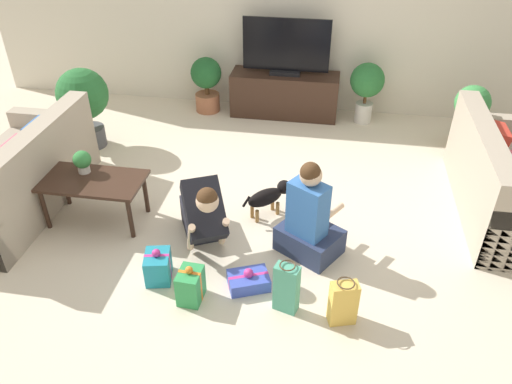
# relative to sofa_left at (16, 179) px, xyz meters

# --- Properties ---
(ground_plane) EXTENTS (16.00, 16.00, 0.00)m
(ground_plane) POSITION_rel_sofa_left_xyz_m (2.38, 0.24, -0.31)
(ground_plane) COLOR beige
(wall_back) EXTENTS (8.40, 0.06, 2.60)m
(wall_back) POSITION_rel_sofa_left_xyz_m (2.38, 2.87, 0.99)
(wall_back) COLOR beige
(wall_back) RESTS_ON ground_plane
(sofa_left) EXTENTS (0.92, 1.91, 0.86)m
(sofa_left) POSITION_rel_sofa_left_xyz_m (0.00, 0.00, 0.00)
(sofa_left) COLOR tan
(sofa_left) RESTS_ON ground_plane
(sofa_right) EXTENTS (0.92, 1.91, 0.86)m
(sofa_right) POSITION_rel_sofa_left_xyz_m (4.77, 0.72, -0.00)
(sofa_right) COLOR tan
(sofa_right) RESTS_ON ground_plane
(coffee_table) EXTENTS (0.96, 0.52, 0.46)m
(coffee_table) POSITION_rel_sofa_left_xyz_m (0.87, -0.10, 0.10)
(coffee_table) COLOR #382319
(coffee_table) RESTS_ON ground_plane
(tv_console) EXTENTS (1.42, 0.46, 0.58)m
(tv_console) POSITION_rel_sofa_left_xyz_m (2.36, 2.57, -0.02)
(tv_console) COLOR #382319
(tv_console) RESTS_ON ground_plane
(tv) EXTENTS (1.12, 0.20, 0.72)m
(tv) POSITION_rel_sofa_left_xyz_m (2.36, 2.57, 0.59)
(tv) COLOR black
(tv) RESTS_ON tv_console
(potted_plant_corner_left) EXTENTS (0.59, 0.59, 0.97)m
(potted_plant_corner_left) POSITION_rel_sofa_left_xyz_m (0.14, 1.30, 0.30)
(potted_plant_corner_left) COLOR #4C4C51
(potted_plant_corner_left) RESTS_ON ground_plane
(potted_plant_back_left) EXTENTS (0.41, 0.41, 0.75)m
(potted_plant_back_left) POSITION_rel_sofa_left_xyz_m (1.30, 2.52, 0.12)
(potted_plant_back_left) COLOR #A36042
(potted_plant_back_left) RESTS_ON ground_plane
(potted_plant_back_right) EXTENTS (0.44, 0.44, 0.80)m
(potted_plant_back_right) POSITION_rel_sofa_left_xyz_m (3.42, 2.52, 0.21)
(potted_plant_back_right) COLOR beige
(potted_plant_back_right) RESTS_ON ground_plane
(potted_plant_corner_right) EXTENTS (0.41, 0.41, 0.78)m
(potted_plant_corner_right) POSITION_rel_sofa_left_xyz_m (4.62, 2.02, 0.18)
(potted_plant_corner_right) COLOR #A36042
(potted_plant_corner_right) RESTS_ON ground_plane
(person_kneeling) EXTENTS (0.62, 0.84, 0.79)m
(person_kneeling) POSITION_rel_sofa_left_xyz_m (1.97, -0.29, 0.04)
(person_kneeling) COLOR #23232D
(person_kneeling) RESTS_ON ground_plane
(person_sitting) EXTENTS (0.65, 0.62, 0.94)m
(person_sitting) POSITION_rel_sofa_left_xyz_m (2.91, -0.25, 0.03)
(person_sitting) COLOR #283351
(person_sitting) RESTS_ON ground_plane
(dog) EXTENTS (0.44, 0.40, 0.33)m
(dog) POSITION_rel_sofa_left_xyz_m (2.49, 0.26, -0.09)
(dog) COLOR black
(dog) RESTS_ON ground_plane
(gift_box_a) EXTENTS (0.19, 0.24, 0.34)m
(gift_box_a) POSITION_rel_sofa_left_xyz_m (2.04, -0.97, -0.16)
(gift_box_a) COLOR #2D934C
(gift_box_a) RESTS_ON ground_plane
(gift_box_b) EXTENTS (0.25, 0.29, 0.31)m
(gift_box_b) POSITION_rel_sofa_left_xyz_m (1.71, -0.79, -0.18)
(gift_box_b) COLOR teal
(gift_box_b) RESTS_ON ground_plane
(gift_box_c) EXTENTS (0.39, 0.34, 0.18)m
(gift_box_c) POSITION_rel_sofa_left_xyz_m (2.47, -0.76, -0.24)
(gift_box_c) COLOR #3D51BC
(gift_box_c) RESTS_ON ground_plane
(gift_bag_a) EXTENTS (0.23, 0.17, 0.40)m
(gift_bag_a) POSITION_rel_sofa_left_xyz_m (3.24, -1.01, -0.11)
(gift_bag_a) COLOR #E5B74C
(gift_bag_a) RESTS_ON ground_plane
(gift_bag_b) EXTENTS (0.21, 0.15, 0.46)m
(gift_bag_b) POSITION_rel_sofa_left_xyz_m (2.80, -0.95, -0.09)
(gift_bag_b) COLOR #4CA384
(gift_bag_b) RESTS_ON ground_plane
(tabletop_plant) EXTENTS (0.17, 0.17, 0.22)m
(tabletop_plant) POSITION_rel_sofa_left_xyz_m (0.75, 0.01, 0.28)
(tabletop_plant) COLOR beige
(tabletop_plant) RESTS_ON coffee_table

